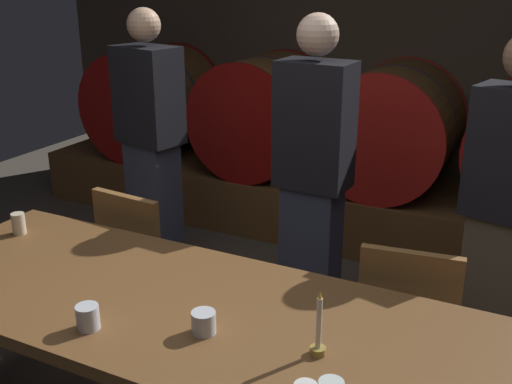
# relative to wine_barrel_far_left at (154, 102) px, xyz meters

# --- Properties ---
(back_wall) EXTENTS (6.35, 0.24, 2.44)m
(back_wall) POSITION_rel_wine_barrel_far_left_xyz_m (2.03, 0.55, 0.37)
(back_wall) COLOR #473A2D
(back_wall) RESTS_ON ground
(barrel_shelf) EXTENTS (5.72, 0.90, 0.41)m
(barrel_shelf) POSITION_rel_wine_barrel_far_left_xyz_m (2.03, 0.00, -0.65)
(barrel_shelf) COLOR brown
(barrel_shelf) RESTS_ON ground
(wine_barrel_far_left) EXTENTS (0.90, 0.85, 0.90)m
(wine_barrel_far_left) POSITION_rel_wine_barrel_far_left_xyz_m (0.00, 0.00, 0.00)
(wine_barrel_far_left) COLOR brown
(wine_barrel_far_left) RESTS_ON barrel_shelf
(wine_barrel_left) EXTENTS (0.90, 0.85, 0.90)m
(wine_barrel_left) POSITION_rel_wine_barrel_far_left_xyz_m (1.04, 0.00, 0.00)
(wine_barrel_left) COLOR brown
(wine_barrel_left) RESTS_ON barrel_shelf
(wine_barrel_center) EXTENTS (0.90, 0.85, 0.90)m
(wine_barrel_center) POSITION_rel_wine_barrel_far_left_xyz_m (2.05, 0.00, 0.00)
(wine_barrel_center) COLOR brown
(wine_barrel_center) RESTS_ON barrel_shelf
(dining_table) EXTENTS (2.32, 0.88, 0.77)m
(dining_table) POSITION_rel_wine_barrel_far_left_xyz_m (1.93, -2.57, -0.16)
(dining_table) COLOR brown
(dining_table) RESTS_ON ground
(chair_left) EXTENTS (0.43, 0.43, 0.88)m
(chair_left) POSITION_rel_wine_barrel_far_left_xyz_m (1.27, -1.89, -0.37)
(chair_left) COLOR brown
(chair_left) RESTS_ON ground
(chair_right) EXTENTS (0.45, 0.45, 0.88)m
(chair_right) POSITION_rel_wine_barrel_far_left_xyz_m (2.64, -1.89, -0.37)
(chair_right) COLOR brown
(chair_right) RESTS_ON ground
(guest_left) EXTENTS (0.42, 0.31, 1.71)m
(guest_left) POSITION_rel_wine_barrel_far_left_xyz_m (0.92, -1.30, 0.02)
(guest_left) COLOR #33384C
(guest_left) RESTS_ON ground
(guest_center) EXTENTS (0.39, 0.26, 1.72)m
(guest_center) POSITION_rel_wine_barrel_far_left_xyz_m (1.97, -1.30, 0.03)
(guest_center) COLOR #33384C
(guest_center) RESTS_ON ground
(guest_right) EXTENTS (0.42, 0.32, 1.68)m
(guest_right) POSITION_rel_wine_barrel_far_left_xyz_m (2.94, -1.33, 0.01)
(guest_right) COLOR brown
(guest_right) RESTS_ON ground
(candle_center) EXTENTS (0.05, 0.05, 0.22)m
(candle_center) POSITION_rel_wine_barrel_far_left_xyz_m (2.52, -2.63, -0.03)
(candle_center) COLOR olive
(candle_center) RESTS_ON dining_table
(cup_far_left) EXTENTS (0.06, 0.06, 0.10)m
(cup_far_left) POSITION_rel_wine_barrel_far_left_xyz_m (0.95, -2.37, -0.04)
(cup_far_left) COLOR beige
(cup_far_left) RESTS_ON dining_table
(cup_center_left) EXTENTS (0.08, 0.08, 0.09)m
(cup_center_left) POSITION_rel_wine_barrel_far_left_xyz_m (1.77, -2.85, -0.05)
(cup_center_left) COLOR silver
(cup_center_left) RESTS_ON dining_table
(cup_center_right) EXTENTS (0.08, 0.08, 0.08)m
(cup_center_right) POSITION_rel_wine_barrel_far_left_xyz_m (2.13, -2.69, -0.05)
(cup_center_right) COLOR silver
(cup_center_right) RESTS_ON dining_table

